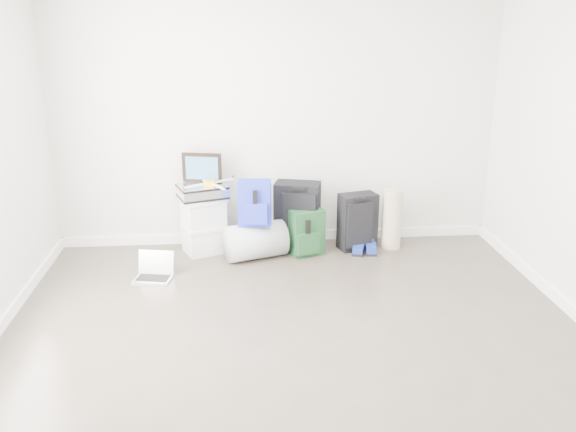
{
  "coord_description": "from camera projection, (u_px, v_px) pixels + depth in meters",
  "views": [
    {
      "loc": [
        -0.41,
        -3.61,
        2.32
      ],
      "look_at": [
        0.07,
        1.9,
        0.47
      ],
      "focal_mm": 38.0,
      "sensor_mm": 36.0,
      "label": 1
    }
  ],
  "objects": [
    {
      "name": "briefcase",
      "position": [
        202.0,
        191.0,
        6.03
      ],
      "size": [
        0.54,
        0.46,
        0.13
      ],
      "primitive_type": "cube",
      "rotation": [
        0.0,
        0.0,
        0.33
      ],
      "color": "#B2B2B7",
      "rests_on": "boxes_stack"
    },
    {
      "name": "rolled_rug",
      "position": [
        392.0,
        219.0,
        6.25
      ],
      "size": [
        0.2,
        0.2,
        0.62
      ],
      "primitive_type": "cylinder",
      "color": "tan",
      "rests_on": "ground"
    },
    {
      "name": "boxes_stack",
      "position": [
        204.0,
        225.0,
        6.14
      ],
      "size": [
        0.5,
        0.46,
        0.57
      ],
      "rotation": [
        0.0,
        0.0,
        0.4
      ],
      "color": "silver",
      "rests_on": "ground"
    },
    {
      "name": "laptop",
      "position": [
        154.0,
        272.0,
        5.6
      ],
      "size": [
        0.37,
        0.3,
        0.24
      ],
      "rotation": [
        0.0,
        0.0,
        -0.2
      ],
      "color": "silver",
      "rests_on": "ground"
    },
    {
      "name": "duffel_bag",
      "position": [
        255.0,
        241.0,
        6.02
      ],
      "size": [
        0.67,
        0.53,
        0.36
      ],
      "primitive_type": "cylinder",
      "rotation": [
        0.0,
        1.57,
        0.32
      ],
      "color": "gray",
      "rests_on": "ground"
    },
    {
      "name": "green_backpack",
      "position": [
        307.0,
        233.0,
        6.1
      ],
      "size": [
        0.38,
        0.33,
        0.46
      ],
      "rotation": [
        0.0,
        0.0,
        0.33
      ],
      "color": "#12331B",
      "rests_on": "ground"
    },
    {
      "name": "room_envelope",
      "position": [
        304.0,
        118.0,
        3.65
      ],
      "size": [
        4.52,
        5.02,
        2.71
      ],
      "color": "silver",
      "rests_on": "ground"
    },
    {
      "name": "carry_on",
      "position": [
        358.0,
        222.0,
        6.22
      ],
      "size": [
        0.41,
        0.33,
        0.58
      ],
      "rotation": [
        0.0,
        0.0,
        0.27
      ],
      "color": "black",
      "rests_on": "ground"
    },
    {
      "name": "large_suitcase",
      "position": [
        297.0,
        216.0,
        6.22
      ],
      "size": [
        0.5,
        0.39,
        0.7
      ],
      "rotation": [
        0.0,
        0.0,
        -0.26
      ],
      "color": "black",
      "rests_on": "ground"
    },
    {
      "name": "blue_backpack",
      "position": [
        255.0,
        204.0,
        5.86
      ],
      "size": [
        0.33,
        0.26,
        0.44
      ],
      "rotation": [
        0.0,
        0.0,
        -0.11
      ],
      "color": "#17299B",
      "rests_on": "duffel_bag"
    },
    {
      "name": "painting",
      "position": [
        202.0,
        168.0,
        6.05
      ],
      "size": [
        0.39,
        0.11,
        0.3
      ],
      "rotation": [
        0.0,
        0.0,
        -0.23
      ],
      "color": "black",
      "rests_on": "briefcase"
    },
    {
      "name": "shoes",
      "position": [
        365.0,
        248.0,
        6.21
      ],
      "size": [
        0.29,
        0.29,
        0.09
      ],
      "rotation": [
        0.0,
        0.0,
        -0.26
      ],
      "color": "black",
      "rests_on": "ground"
    },
    {
      "name": "ground",
      "position": [
        302.0,
        369.0,
        4.18
      ],
      "size": [
        5.0,
        5.0,
        0.0
      ],
      "primitive_type": "plane",
      "color": "#3E382D",
      "rests_on": "ground"
    },
    {
      "name": "drone",
      "position": [
        210.0,
        183.0,
        5.99
      ],
      "size": [
        0.48,
        0.48,
        0.05
      ],
      "rotation": [
        0.0,
        0.0,
        -0.23
      ],
      "color": "gold",
      "rests_on": "briefcase"
    }
  ]
}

